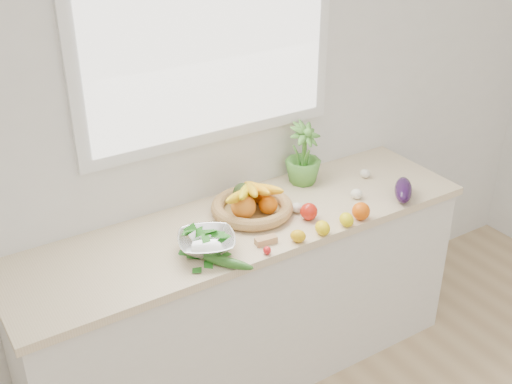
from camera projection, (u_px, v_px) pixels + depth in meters
back_wall at (210, 110)px, 2.98m from camera, size 4.50×0.02×2.70m
counter_cabinet at (245, 302)px, 3.19m from camera, size 2.20×0.58×0.86m
countertop at (245, 225)px, 2.98m from camera, size 2.24×0.62×0.04m
window_frame at (209, 25)px, 2.78m from camera, size 1.30×0.03×1.10m
window_pane at (211, 26)px, 2.76m from camera, size 1.18×0.01×0.98m
orange_loose at (361, 211)px, 2.97m from camera, size 0.10×0.10×0.08m
lemon_a at (347, 220)px, 2.92m from camera, size 0.08×0.09×0.06m
lemon_b at (323, 228)px, 2.86m from camera, size 0.08×0.09×0.06m
lemon_c at (298, 236)px, 2.81m from camera, size 0.09×0.09×0.06m
apple at (309, 212)px, 2.97m from camera, size 0.09×0.09×0.08m
ginger at (266, 240)px, 2.80m from camera, size 0.10×0.05×0.03m
garlic_a at (297, 208)px, 3.04m from camera, size 0.07×0.07×0.05m
garlic_b at (365, 174)px, 3.35m from camera, size 0.07×0.07×0.05m
garlic_c at (357, 194)px, 3.15m from camera, size 0.07×0.07×0.05m
eggplant at (403, 190)px, 3.15m from camera, size 0.22×0.22×0.09m
cucumber at (227, 262)px, 2.64m from camera, size 0.18×0.22×0.04m
radish at (267, 250)px, 2.72m from camera, size 0.04×0.04×0.04m
potted_herb at (303, 154)px, 3.25m from camera, size 0.23×0.23×0.33m
fruit_basket at (251, 203)px, 3.01m from camera, size 0.50×0.50×0.19m
colander_with_spinach at (207, 240)px, 2.71m from camera, size 0.32×0.32×0.13m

